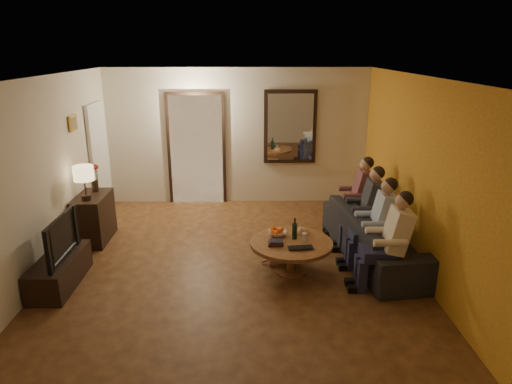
{
  "coord_description": "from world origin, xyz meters",
  "views": [
    {
      "loc": [
        0.19,
        -5.67,
        2.96
      ],
      "look_at": [
        0.3,
        0.3,
        1.05
      ],
      "focal_mm": 32.0,
      "sensor_mm": 36.0,
      "label": 1
    }
  ],
  "objects_px": {
    "dresser": "(94,218)",
    "tv": "(55,237)",
    "dog": "(286,245)",
    "laptop": "(301,250)",
    "person_c": "(367,212)",
    "wine_bottle": "(295,228)",
    "table_lamp": "(85,183)",
    "coffee_table": "(291,257)",
    "tv_stand": "(60,271)",
    "person_d": "(358,199)",
    "person_b": "(378,227)",
    "person_a": "(391,245)",
    "sofa": "(378,235)",
    "bowl": "(277,233)"
  },
  "relations": [
    {
      "from": "dresser",
      "to": "tv",
      "type": "bearing_deg",
      "value": -90.0
    },
    {
      "from": "dog",
      "to": "laptop",
      "type": "height_order",
      "value": "dog"
    },
    {
      "from": "person_c",
      "to": "wine_bottle",
      "type": "distance_m",
      "value": 1.31
    },
    {
      "from": "table_lamp",
      "to": "coffee_table",
      "type": "bearing_deg",
      "value": -16.97
    },
    {
      "from": "tv_stand",
      "to": "person_d",
      "type": "xyz_separation_m",
      "value": [
        4.22,
        1.63,
        0.41
      ]
    },
    {
      "from": "dresser",
      "to": "tv",
      "type": "distance_m",
      "value": 1.47
    },
    {
      "from": "person_b",
      "to": "person_c",
      "type": "distance_m",
      "value": 0.6
    },
    {
      "from": "person_d",
      "to": "wine_bottle",
      "type": "relative_size",
      "value": 3.87
    },
    {
      "from": "tv",
      "to": "person_d",
      "type": "relative_size",
      "value": 0.81
    },
    {
      "from": "person_a",
      "to": "wine_bottle",
      "type": "bearing_deg",
      "value": 153.71
    },
    {
      "from": "tv",
      "to": "sofa",
      "type": "height_order",
      "value": "tv"
    },
    {
      "from": "tv_stand",
      "to": "person_b",
      "type": "xyz_separation_m",
      "value": [
        4.22,
        0.43,
        0.41
      ]
    },
    {
      "from": "sofa",
      "to": "coffee_table",
      "type": "distance_m",
      "value": 1.38
    },
    {
      "from": "person_a",
      "to": "dresser",
      "type": "bearing_deg",
      "value": 159.12
    },
    {
      "from": "coffee_table",
      "to": "sofa",
      "type": "bearing_deg",
      "value": 18.4
    },
    {
      "from": "tv_stand",
      "to": "person_c",
      "type": "relative_size",
      "value": 0.96
    },
    {
      "from": "tv_stand",
      "to": "person_c",
      "type": "bearing_deg",
      "value": 13.68
    },
    {
      "from": "tv_stand",
      "to": "person_a",
      "type": "distance_m",
      "value": 4.24
    },
    {
      "from": "person_b",
      "to": "bowl",
      "type": "distance_m",
      "value": 1.39
    },
    {
      "from": "table_lamp",
      "to": "tv_stand",
      "type": "relative_size",
      "value": 0.47
    },
    {
      "from": "laptop",
      "to": "dresser",
      "type": "bearing_deg",
      "value": 150.4
    },
    {
      "from": "dresser",
      "to": "dog",
      "type": "xyz_separation_m",
      "value": [
        2.98,
        -0.87,
        -0.1
      ]
    },
    {
      "from": "bowl",
      "to": "person_a",
      "type": "bearing_deg",
      "value": -26.5
    },
    {
      "from": "person_c",
      "to": "wine_bottle",
      "type": "xyz_separation_m",
      "value": [
        -1.15,
        -0.63,
        0.01
      ]
    },
    {
      "from": "tv",
      "to": "dog",
      "type": "relative_size",
      "value": 1.74
    },
    {
      "from": "tv_stand",
      "to": "person_a",
      "type": "height_order",
      "value": "person_a"
    },
    {
      "from": "person_c",
      "to": "sofa",
      "type": "bearing_deg",
      "value": -71.57
    },
    {
      "from": "sofa",
      "to": "person_c",
      "type": "height_order",
      "value": "person_c"
    },
    {
      "from": "dresser",
      "to": "person_a",
      "type": "distance_m",
      "value": 4.52
    },
    {
      "from": "person_a",
      "to": "person_d",
      "type": "distance_m",
      "value": 1.8
    },
    {
      "from": "tv",
      "to": "laptop",
      "type": "xyz_separation_m",
      "value": [
        3.12,
        0.01,
        -0.2
      ]
    },
    {
      "from": "person_c",
      "to": "bowl",
      "type": "relative_size",
      "value": 4.63
    },
    {
      "from": "sofa",
      "to": "person_d",
      "type": "relative_size",
      "value": 2.0
    },
    {
      "from": "dresser",
      "to": "person_a",
      "type": "height_order",
      "value": "person_a"
    },
    {
      "from": "tv",
      "to": "person_c",
      "type": "distance_m",
      "value": 4.34
    },
    {
      "from": "person_b",
      "to": "laptop",
      "type": "distance_m",
      "value": 1.18
    },
    {
      "from": "table_lamp",
      "to": "bowl",
      "type": "bearing_deg",
      "value": -13.88
    },
    {
      "from": "coffee_table",
      "to": "wine_bottle",
      "type": "bearing_deg",
      "value": 63.43
    },
    {
      "from": "person_b",
      "to": "laptop",
      "type": "height_order",
      "value": "person_b"
    },
    {
      "from": "tv",
      "to": "laptop",
      "type": "bearing_deg",
      "value": -89.72
    },
    {
      "from": "coffee_table",
      "to": "laptop",
      "type": "bearing_deg",
      "value": -70.35
    },
    {
      "from": "wine_bottle",
      "to": "tv_stand",
      "type": "bearing_deg",
      "value": -172.67
    },
    {
      "from": "bowl",
      "to": "coffee_table",
      "type": "bearing_deg",
      "value": -50.71
    },
    {
      "from": "person_d",
      "to": "coffee_table",
      "type": "relative_size",
      "value": 1.07
    },
    {
      "from": "dog",
      "to": "tv_stand",
      "type": "bearing_deg",
      "value": -173.13
    },
    {
      "from": "sofa",
      "to": "dog",
      "type": "distance_m",
      "value": 1.36
    },
    {
      "from": "person_c",
      "to": "bowl",
      "type": "bearing_deg",
      "value": -159.63
    },
    {
      "from": "person_d",
      "to": "person_c",
      "type": "bearing_deg",
      "value": -90.0
    },
    {
      "from": "table_lamp",
      "to": "tv_stand",
      "type": "height_order",
      "value": "table_lamp"
    },
    {
      "from": "person_d",
      "to": "coffee_table",
      "type": "xyz_separation_m",
      "value": [
        -1.2,
        -1.33,
        -0.38
      ]
    }
  ]
}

